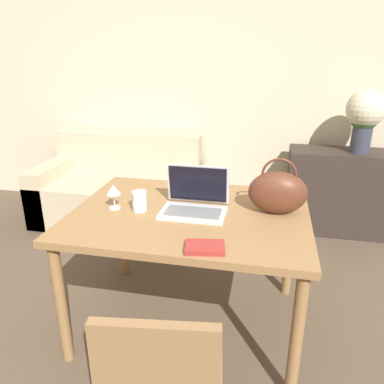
{
  "coord_description": "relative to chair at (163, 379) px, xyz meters",
  "views": [
    {
      "loc": [
        0.47,
        -1.08,
        1.62
      ],
      "look_at": [
        0.07,
        0.82,
        0.88
      ],
      "focal_mm": 35.0,
      "sensor_mm": 36.0,
      "label": 1
    }
  ],
  "objects": [
    {
      "name": "wall_back",
      "position": [
        -0.15,
        2.79,
        0.88
      ],
      "size": [
        10.0,
        0.06,
        2.7
      ],
      "color": "beige",
      "rests_on": "ground_plane"
    },
    {
      "name": "dining_table",
      "position": [
        -0.09,
        0.89,
        0.21
      ],
      "size": [
        1.32,
        1.0,
        0.76
      ],
      "color": "olive",
      "rests_on": "ground_plane"
    },
    {
      "name": "chair",
      "position": [
        0.0,
        0.0,
        0.0
      ],
      "size": [
        0.49,
        0.49,
        0.84
      ],
      "rotation": [
        0.0,
        0.0,
        0.13
      ],
      "color": "olive",
      "rests_on": "ground_plane"
    },
    {
      "name": "couch",
      "position": [
        -1.12,
        2.31,
        -0.19
      ],
      "size": [
        1.54,
        0.88,
        0.82
      ],
      "color": "#C1B293",
      "rests_on": "ground_plane"
    },
    {
      "name": "sideboard",
      "position": [
        0.97,
        2.45,
        -0.09
      ],
      "size": [
        0.91,
        0.4,
        0.78
      ],
      "color": "#332823",
      "rests_on": "ground_plane"
    },
    {
      "name": "laptop",
      "position": [
        -0.06,
        0.92,
        0.35
      ],
      "size": [
        0.36,
        0.28,
        0.25
      ],
      "color": "silver",
      "rests_on": "dining_table"
    },
    {
      "name": "drinking_glass",
      "position": [
        -0.37,
        0.85,
        0.35
      ],
      "size": [
        0.08,
        0.08,
        0.11
      ],
      "color": "silver",
      "rests_on": "dining_table"
    },
    {
      "name": "wine_glass",
      "position": [
        -0.52,
        0.85,
        0.4
      ],
      "size": [
        0.08,
        0.08,
        0.14
      ],
      "color": "silver",
      "rests_on": "dining_table"
    },
    {
      "name": "handbag",
      "position": [
        0.39,
        0.97,
        0.41
      ],
      "size": [
        0.32,
        0.16,
        0.32
      ],
      "color": "#592D1E",
      "rests_on": "dining_table"
    },
    {
      "name": "flower_vase",
      "position": [
        1.1,
        2.43,
        0.63
      ],
      "size": [
        0.32,
        0.32,
        0.54
      ],
      "color": "#333847",
      "rests_on": "sideboard"
    },
    {
      "name": "book",
      "position": [
        0.07,
        0.48,
        0.3
      ],
      "size": [
        0.2,
        0.15,
        0.02
      ],
      "rotation": [
        0.0,
        0.0,
        0.17
      ],
      "color": "maroon",
      "rests_on": "dining_table"
    }
  ]
}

